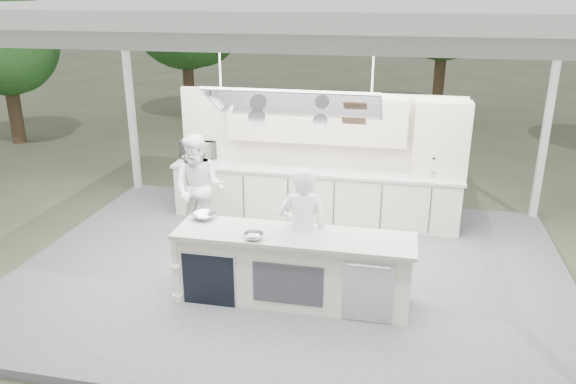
% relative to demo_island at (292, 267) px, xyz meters
% --- Properties ---
extents(ground, '(90.00, 90.00, 0.00)m').
position_rel_demo_island_xyz_m(ground, '(-0.18, 0.91, -0.60)').
color(ground, '#51593D').
rests_on(ground, ground).
extents(stage_deck, '(8.00, 6.00, 0.12)m').
position_rel_demo_island_xyz_m(stage_deck, '(-0.18, 0.91, -0.54)').
color(stage_deck, slate).
rests_on(stage_deck, ground).
extents(tent, '(8.20, 6.20, 3.86)m').
position_rel_demo_island_xyz_m(tent, '(-0.18, 0.90, 3.11)').
color(tent, white).
rests_on(tent, ground).
extents(demo_island, '(3.10, 0.79, 0.95)m').
position_rel_demo_island_xyz_m(demo_island, '(0.00, 0.00, 0.00)').
color(demo_island, '#F3E6CE').
rests_on(demo_island, stage_deck).
extents(back_counter, '(5.08, 0.72, 0.95)m').
position_rel_demo_island_xyz_m(back_counter, '(-0.18, 2.81, 0.00)').
color(back_counter, '#F3E6CE').
rests_on(back_counter, stage_deck).
extents(back_wall_unit, '(5.05, 0.48, 2.25)m').
position_rel_demo_island_xyz_m(back_wall_unit, '(0.27, 3.03, 0.98)').
color(back_wall_unit, '#F3E6CE').
rests_on(back_wall_unit, stage_deck).
extents(tree_cluster, '(19.55, 9.40, 5.85)m').
position_rel_demo_island_xyz_m(tree_cluster, '(-0.34, 10.68, 2.69)').
color(tree_cluster, '#473823').
rests_on(tree_cluster, ground).
extents(head_chef, '(0.71, 0.53, 1.78)m').
position_rel_demo_island_xyz_m(head_chef, '(0.10, 0.23, 0.42)').
color(head_chef, white).
rests_on(head_chef, stage_deck).
extents(sous_chef, '(0.87, 0.69, 1.78)m').
position_rel_demo_island_xyz_m(sous_chef, '(-1.84, 1.56, 0.41)').
color(sous_chef, white).
rests_on(sous_chef, stage_deck).
extents(toaster_oven, '(0.70, 0.56, 0.33)m').
position_rel_demo_island_xyz_m(toaster_oven, '(-2.38, 2.99, 0.64)').
color(toaster_oven, silver).
rests_on(toaster_oven, back_counter).
extents(bowl_large, '(0.41, 0.41, 0.08)m').
position_rel_demo_island_xyz_m(bowl_large, '(-1.28, 0.26, 0.51)').
color(bowl_large, silver).
rests_on(bowl_large, demo_island).
extents(bowl_small, '(0.32, 0.32, 0.08)m').
position_rel_demo_island_xyz_m(bowl_small, '(-0.44, -0.24, 0.51)').
color(bowl_small, '#B6B9BE').
rests_on(bowl_small, demo_island).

